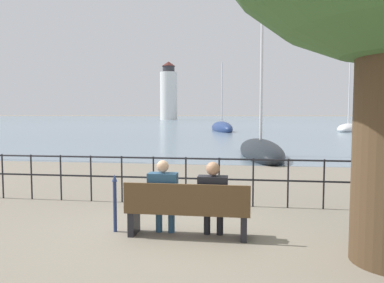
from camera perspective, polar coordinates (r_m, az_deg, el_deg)
name	(u,v)px	position (r m, az deg, el deg)	size (l,w,h in m)	color
ground_plane	(188,236)	(6.31, -0.65, -14.22)	(1000.00, 1000.00, 0.00)	gray
harbor_water	(242,118)	(164.50, 7.69, 3.52)	(600.00, 300.00, 0.01)	slate
park_bench	(187,211)	(6.12, -0.75, -10.50)	(2.01, 0.45, 0.90)	brown
seated_person_left	(163,194)	(6.21, -4.40, -7.99)	(0.48, 0.35, 1.25)	navy
seated_person_right	(213,196)	(6.09, 3.20, -8.25)	(0.48, 0.35, 1.23)	black
promenade_railing	(202,173)	(8.21, 1.59, -4.90)	(11.02, 0.04, 1.05)	black
closed_umbrella	(115,200)	(6.52, -11.67, -8.72)	(0.09, 0.09, 0.98)	navy
sailboat_0	(261,150)	(18.03, 10.40, -1.24)	(2.51, 7.68, 11.09)	black
sailboat_2	(348,129)	(46.69, 22.69, 1.84)	(4.76, 7.45, 10.12)	white
sailboat_3	(222,128)	(42.82, 4.56, 2.03)	(3.81, 7.76, 8.24)	navy
harbor_lighthouse	(169,93)	(121.71, -3.58, 7.40)	(5.47, 5.47, 18.70)	white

